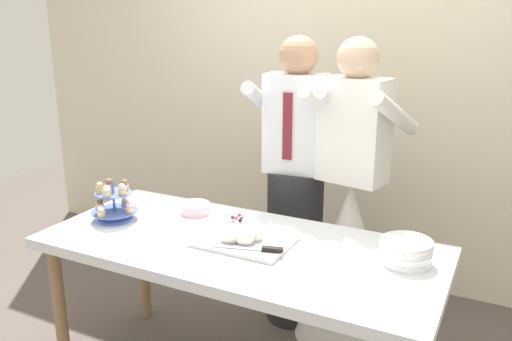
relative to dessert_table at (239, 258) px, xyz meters
name	(u,v)px	position (x,y,z in m)	size (l,w,h in m)	color
rear_wall	(346,65)	(0.00, 1.47, 0.75)	(5.20, 0.10, 2.90)	beige
dessert_table	(239,258)	(0.00, 0.00, 0.00)	(1.80, 0.80, 0.78)	silver
cupcake_stand	(114,203)	(-0.69, -0.03, 0.16)	(0.23, 0.23, 0.21)	#4C66B2
main_cake_tray	(243,234)	(0.02, 0.01, 0.11)	(0.43, 0.31, 0.13)	silver
plate_stack	(406,251)	(0.71, 0.14, 0.12)	(0.22, 0.21, 0.10)	white
round_cake	(195,210)	(-0.37, 0.20, 0.10)	(0.24, 0.24, 0.06)	white
person_groom	(295,200)	(-0.03, 0.72, 0.05)	(0.51, 0.53, 1.66)	#232328
person_bride	(348,240)	(0.31, 0.68, -0.12)	(0.57, 0.57, 1.66)	white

